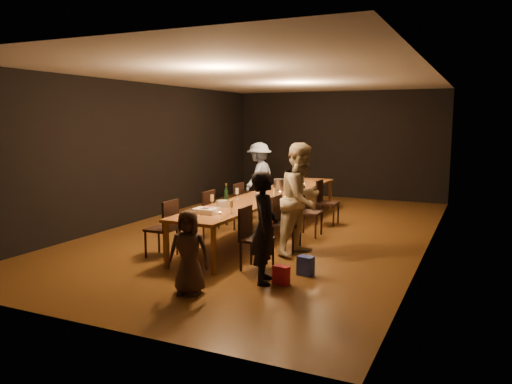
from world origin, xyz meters
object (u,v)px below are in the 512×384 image
at_px(chair_left_1, 200,215).
at_px(plate_stack, 222,204).
at_px(chair_right_1, 287,223).
at_px(woman_tan, 302,199).
at_px(chair_left_0, 161,228).
at_px(ice_bucket, 279,185).
at_px(chair_right_0, 257,239).
at_px(champagne_bottle, 226,192).
at_px(man_blue, 259,177).
at_px(chair_left_2, 230,205).
at_px(table, 269,197).
at_px(birthday_cake, 206,211).
at_px(child, 189,252).
at_px(chair_right_2, 310,212).
at_px(woman_birthday, 265,228).
at_px(chair_right_3, 328,202).
at_px(chair_left_3, 255,197).

xyz_separation_m(chair_left_1, plate_stack, (0.72, -0.46, 0.34)).
relative_size(chair_right_1, woman_tan, 0.51).
xyz_separation_m(chair_left_0, ice_bucket, (0.83, 2.98, 0.40)).
relative_size(chair_right_0, champagne_bottle, 2.86).
height_order(chair_right_0, man_blue, man_blue).
distance_m(chair_right_1, chair_left_2, 2.08).
bearing_deg(ice_bucket, chair_left_1, -114.86).
relative_size(table, birthday_cake, 16.27).
height_order(child, ice_bucket, child).
bearing_deg(chair_right_2, birthday_cake, -22.12).
bearing_deg(child, chair_right_1, 65.42).
height_order(woman_birthday, plate_stack, woman_birthday).
distance_m(woman_birthday, plate_stack, 1.81).
height_order(chair_left_0, woman_birthday, woman_birthday).
distance_m(chair_right_0, chair_right_3, 3.60).
relative_size(chair_right_3, champagne_bottle, 2.86).
bearing_deg(child, birthday_cake, 95.64).
relative_size(chair_left_1, chair_left_3, 1.00).
bearing_deg(ice_bucket, chair_left_3, 143.31).
height_order(woman_tan, birthday_cake, woman_tan).
bearing_deg(chair_right_0, chair_left_3, -154.72).
xyz_separation_m(chair_right_1, chair_left_1, (-1.70, 0.00, 0.00)).
xyz_separation_m(chair_right_0, child, (-0.35, -1.30, 0.07)).
bearing_deg(champagne_bottle, woman_tan, -7.56).
xyz_separation_m(chair_right_3, woman_birthday, (0.34, -4.09, 0.29)).
height_order(chair_right_0, child, child).
height_order(man_blue, champagne_bottle, man_blue).
xyz_separation_m(chair_right_3, chair_left_2, (-1.70, -1.20, 0.00)).
height_order(birthday_cake, champagne_bottle, champagne_bottle).
bearing_deg(chair_right_3, ice_bucket, -54.81).
relative_size(chair_right_2, child, 0.86).
xyz_separation_m(child, birthday_cake, (-0.57, 1.41, 0.25)).
relative_size(chair_right_0, chair_right_1, 1.00).
xyz_separation_m(table, chair_left_2, (-0.85, 0.00, -0.24)).
distance_m(chair_left_1, ice_bucket, 2.01).
bearing_deg(chair_left_0, child, -134.00).
bearing_deg(chair_right_3, chair_right_1, -0.00).
distance_m(chair_left_1, birthday_cake, 1.37).
relative_size(chair_right_0, woman_birthday, 0.61).
distance_m(woman_tan, man_blue, 4.11).
bearing_deg(chair_right_3, champagne_bottle, -27.25).
relative_size(man_blue, child, 1.53).
xyz_separation_m(chair_right_1, champagne_bottle, (-1.19, 0.08, 0.45)).
bearing_deg(chair_left_2, woman_birthday, -144.85).
distance_m(chair_right_2, ice_bucket, 1.13).
distance_m(table, man_blue, 2.38).
distance_m(chair_right_0, chair_right_1, 1.20).
relative_size(chair_right_2, woman_birthday, 0.61).
relative_size(chair_left_1, woman_birthday, 0.61).
xyz_separation_m(chair_left_0, plate_stack, (0.72, 0.74, 0.34)).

